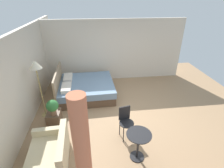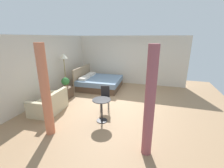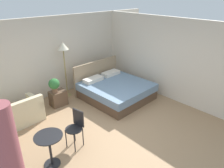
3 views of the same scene
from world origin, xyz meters
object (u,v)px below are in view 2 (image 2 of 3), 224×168
at_px(couch, 50,105).
at_px(potted_plant, 65,82).
at_px(balcony_table, 102,106).
at_px(cafe_chair_near_window, 105,96).
at_px(nightstand, 67,93).
at_px(floor_lamp, 64,59).
at_px(bed, 99,82).

xyz_separation_m(couch, potted_plant, (1.20, 0.10, 0.48)).
height_order(balcony_table, cafe_chair_near_window, cafe_chair_near_window).
relative_size(nightstand, floor_lamp, 0.26).
bearing_deg(balcony_table, floor_lamp, 52.57).
bearing_deg(bed, floor_lamp, 131.48).
relative_size(nightstand, potted_plant, 1.05).
bearing_deg(nightstand, balcony_table, -122.73).
bearing_deg(balcony_table, cafe_chair_near_window, 11.87).
distance_m(nightstand, balcony_table, 2.53).
bearing_deg(potted_plant, cafe_chair_near_window, -105.28).
bearing_deg(bed, couch, 166.63).
relative_size(potted_plant, cafe_chair_near_window, 0.51).
bearing_deg(nightstand, cafe_chair_near_window, -107.65).
height_order(couch, potted_plant, potted_plant).
bearing_deg(nightstand, potted_plant, -156.93).
relative_size(bed, balcony_table, 2.88).
bearing_deg(floor_lamp, couch, -164.04).
relative_size(nightstand, cafe_chair_near_window, 0.54).
relative_size(couch, potted_plant, 2.76).
height_order(nightstand, balcony_table, balcony_table).
bearing_deg(bed, balcony_table, -157.00).
relative_size(nightstand, balcony_table, 0.67).
bearing_deg(couch, floor_lamp, 15.96).
height_order(bed, couch, bed).
xyz_separation_m(couch, floor_lamp, (1.86, 0.53, 1.32)).
relative_size(potted_plant, balcony_table, 0.63).
xyz_separation_m(floor_lamp, cafe_chair_near_window, (-1.18, -2.35, -1.04)).
xyz_separation_m(nightstand, floor_lamp, (0.56, 0.39, 1.35)).
bearing_deg(floor_lamp, balcony_table, -127.43).
bearing_deg(floor_lamp, nightstand, -144.98).
height_order(potted_plant, floor_lamp, floor_lamp).
xyz_separation_m(bed, balcony_table, (-3.01, -1.28, 0.21)).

